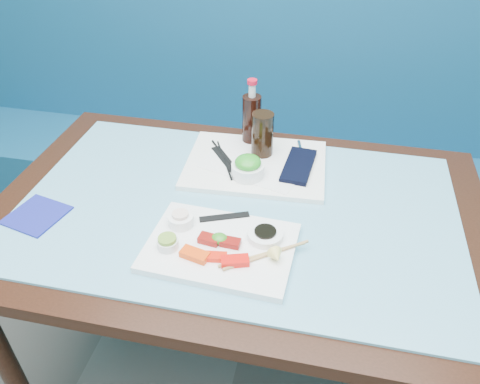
% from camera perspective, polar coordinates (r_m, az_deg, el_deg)
% --- Properties ---
extents(booth_bench, '(3.00, 0.56, 1.17)m').
position_cam_1_polar(booth_bench, '(2.22, 4.37, 3.87)').
color(booth_bench, navy).
rests_on(booth_bench, ground).
extents(dining_table, '(1.40, 0.90, 0.75)m').
position_cam_1_polar(dining_table, '(1.38, -0.36, -4.72)').
color(dining_table, black).
rests_on(dining_table, ground).
extents(glass_top, '(1.22, 0.76, 0.01)m').
position_cam_1_polar(glass_top, '(1.32, -0.38, -1.91)').
color(glass_top, '#64ABC8').
rests_on(glass_top, dining_table).
extents(sashimi_plate, '(0.38, 0.28, 0.02)m').
position_cam_1_polar(sashimi_plate, '(1.18, -2.40, -6.78)').
color(sashimi_plate, white).
rests_on(sashimi_plate, glass_top).
extents(salmon_left, '(0.08, 0.05, 0.02)m').
position_cam_1_polar(salmon_left, '(1.14, -5.55, -7.61)').
color(salmon_left, '#F54309').
rests_on(salmon_left, sashimi_plate).
extents(salmon_mid, '(0.06, 0.03, 0.01)m').
position_cam_1_polar(salmon_mid, '(1.14, -3.04, -7.89)').
color(salmon_mid, red).
rests_on(salmon_mid, sashimi_plate).
extents(salmon_right, '(0.07, 0.05, 0.02)m').
position_cam_1_polar(salmon_right, '(1.12, -0.62, -8.41)').
color(salmon_right, red).
rests_on(salmon_right, sashimi_plate).
extents(tuna_left, '(0.06, 0.04, 0.02)m').
position_cam_1_polar(tuna_left, '(1.18, -3.78, -5.77)').
color(tuna_left, maroon).
rests_on(tuna_left, sashimi_plate).
extents(tuna_right, '(0.05, 0.03, 0.02)m').
position_cam_1_polar(tuna_right, '(1.17, -1.17, -6.18)').
color(tuna_right, maroon).
rests_on(tuna_right, sashimi_plate).
extents(seaweed_garnish, '(0.05, 0.05, 0.02)m').
position_cam_1_polar(seaweed_garnish, '(1.18, -2.54, -5.68)').
color(seaweed_garnish, '#31811D').
rests_on(seaweed_garnish, sashimi_plate).
extents(ramekin_wasabi, '(0.07, 0.07, 0.02)m').
position_cam_1_polar(ramekin_wasabi, '(1.18, -8.80, -6.24)').
color(ramekin_wasabi, white).
rests_on(ramekin_wasabi, sashimi_plate).
extents(wasabi_fill, '(0.06, 0.06, 0.01)m').
position_cam_1_polar(wasabi_fill, '(1.17, -8.87, -5.67)').
color(wasabi_fill, olive).
rests_on(wasabi_fill, ramekin_wasabi).
extents(ramekin_ginger, '(0.09, 0.09, 0.03)m').
position_cam_1_polar(ramekin_ginger, '(1.23, -7.22, -3.39)').
color(ramekin_ginger, white).
rests_on(ramekin_ginger, sashimi_plate).
extents(ginger_fill, '(0.06, 0.06, 0.01)m').
position_cam_1_polar(ginger_fill, '(1.22, -7.29, -2.73)').
color(ginger_fill, beige).
rests_on(ginger_fill, ramekin_ginger).
extents(soy_dish, '(0.12, 0.12, 0.02)m').
position_cam_1_polar(soy_dish, '(1.19, 3.09, -5.23)').
color(soy_dish, white).
rests_on(soy_dish, sashimi_plate).
extents(soy_fill, '(0.07, 0.07, 0.01)m').
position_cam_1_polar(soy_fill, '(1.18, 3.11, -4.81)').
color(soy_fill, black).
rests_on(soy_fill, soy_dish).
extents(lemon_wedge, '(0.05, 0.04, 0.04)m').
position_cam_1_polar(lemon_wedge, '(1.12, 4.44, -7.83)').
color(lemon_wedge, '#FCE777').
rests_on(lemon_wedge, sashimi_plate).
extents(chopstick_sleeve, '(0.13, 0.07, 0.00)m').
position_cam_1_polar(chopstick_sleeve, '(1.25, -1.91, -3.05)').
color(chopstick_sleeve, black).
rests_on(chopstick_sleeve, sashimi_plate).
extents(wooden_chopstick_a, '(0.20, 0.13, 0.01)m').
position_cam_1_polar(wooden_chopstick_a, '(1.15, 2.78, -7.60)').
color(wooden_chopstick_a, tan).
rests_on(wooden_chopstick_a, sashimi_plate).
extents(wooden_chopstick_b, '(0.19, 0.15, 0.01)m').
position_cam_1_polar(wooden_chopstick_b, '(1.15, 3.28, -7.67)').
color(wooden_chopstick_b, tan).
rests_on(wooden_chopstick_b, sashimi_plate).
extents(serving_tray, '(0.45, 0.35, 0.02)m').
position_cam_1_polar(serving_tray, '(1.48, 1.91, 3.36)').
color(serving_tray, white).
rests_on(serving_tray, glass_top).
extents(paper_placemat, '(0.36, 0.30, 0.00)m').
position_cam_1_polar(paper_placemat, '(1.47, 1.92, 3.65)').
color(paper_placemat, white).
rests_on(paper_placemat, serving_tray).
extents(seaweed_bowl, '(0.13, 0.13, 0.04)m').
position_cam_1_polar(seaweed_bowl, '(1.40, 0.97, 2.70)').
color(seaweed_bowl, white).
rests_on(seaweed_bowl, serving_tray).
extents(seaweed_salad, '(0.10, 0.10, 0.04)m').
position_cam_1_polar(seaweed_salad, '(1.39, 0.98, 3.64)').
color(seaweed_salad, '#279422').
rests_on(seaweed_salad, seaweed_bowl).
extents(cola_glass, '(0.09, 0.09, 0.14)m').
position_cam_1_polar(cola_glass, '(1.48, 2.75, 7.03)').
color(cola_glass, black).
rests_on(cola_glass, serving_tray).
extents(navy_pouch, '(0.10, 0.20, 0.01)m').
position_cam_1_polar(navy_pouch, '(1.46, 7.16, 3.22)').
color(navy_pouch, black).
rests_on(navy_pouch, serving_tray).
extents(fork, '(0.03, 0.09, 0.01)m').
position_cam_1_polar(fork, '(1.55, 7.37, 5.31)').
color(fork, silver).
rests_on(fork, serving_tray).
extents(black_chopstick_a, '(0.10, 0.21, 0.01)m').
position_cam_1_polar(black_chopstick_a, '(1.48, -1.93, 3.95)').
color(black_chopstick_a, black).
rests_on(black_chopstick_a, serving_tray).
extents(black_chopstick_b, '(0.15, 0.21, 0.01)m').
position_cam_1_polar(black_chopstick_b, '(1.48, -1.62, 3.93)').
color(black_chopstick_b, black).
rests_on(black_chopstick_b, serving_tray).
extents(tray_sleeve, '(0.12, 0.15, 0.00)m').
position_cam_1_polar(tray_sleeve, '(1.48, -1.78, 3.91)').
color(tray_sleeve, black).
rests_on(tray_sleeve, serving_tray).
extents(cola_bottle_body, '(0.07, 0.07, 0.18)m').
position_cam_1_polar(cola_bottle_body, '(1.55, 1.42, 8.62)').
color(cola_bottle_body, black).
rests_on(cola_bottle_body, glass_top).
extents(cola_bottle_neck, '(0.03, 0.03, 0.04)m').
position_cam_1_polar(cola_bottle_neck, '(1.50, 1.48, 12.29)').
color(cola_bottle_neck, silver).
rests_on(cola_bottle_neck, cola_bottle_body).
extents(cola_bottle_cap, '(0.04, 0.04, 0.01)m').
position_cam_1_polar(cola_bottle_cap, '(1.49, 1.50, 13.29)').
color(cola_bottle_cap, red).
rests_on(cola_bottle_cap, cola_bottle_neck).
extents(blue_napkin, '(0.17, 0.17, 0.01)m').
position_cam_1_polar(blue_napkin, '(1.40, -23.54, -2.60)').
color(blue_napkin, navy).
rests_on(blue_napkin, glass_top).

